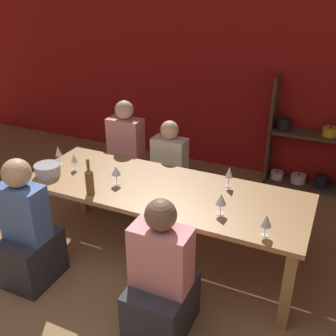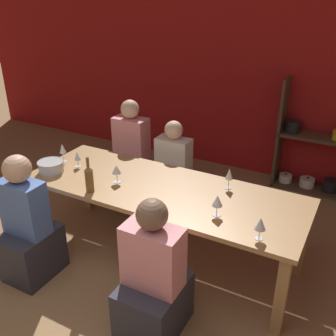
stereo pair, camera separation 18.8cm
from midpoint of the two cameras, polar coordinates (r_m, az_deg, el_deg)
wall_back_red at (r=5.18m, az=8.25°, el=14.14°), size 8.80×0.06×2.70m
shelf_unit at (r=5.04m, az=19.78°, el=2.30°), size 1.11×0.30×1.35m
dining_table at (r=3.45m, az=-2.27°, el=-4.15°), size 2.48×0.90×0.74m
mixing_bowl at (r=3.80m, az=-18.45°, el=-0.19°), size 0.24×0.24×0.11m
wine_bottle_green at (r=3.34m, az=-12.91°, el=-1.83°), size 0.07×0.07×0.32m
wine_glass_red_a at (r=3.82m, az=-14.85°, el=1.28°), size 0.06×0.06×0.16m
wine_glass_red_b at (r=3.00m, az=5.94°, el=-4.62°), size 0.08×0.08×0.17m
wine_glass_red_c at (r=2.81m, az=12.21°, el=-7.55°), size 0.08×0.08×0.17m
wine_glass_red_d at (r=3.40m, az=7.31°, el=-0.72°), size 0.06×0.06×0.19m
wine_glass_white_a at (r=3.46m, az=-9.10°, el=-0.48°), size 0.08×0.08×0.17m
wine_glass_white_b at (r=3.96m, az=-16.97°, el=2.27°), size 0.06×0.06×0.19m
person_near_a at (r=2.92m, az=-2.90°, el=-16.74°), size 0.41×0.52×1.10m
person_far_a at (r=4.49m, az=-7.16°, el=0.21°), size 0.38×0.47×1.22m
person_near_b at (r=3.55m, az=-21.04°, el=-9.41°), size 0.38×0.47×1.14m
person_far_b at (r=4.25m, az=-1.05°, el=-1.94°), size 0.36×0.45×1.08m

